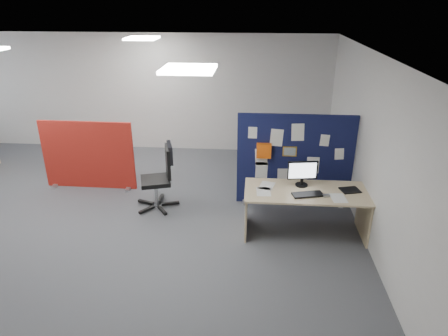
# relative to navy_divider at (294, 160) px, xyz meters

# --- Properties ---
(floor) EXTENTS (9.00, 9.00, 0.00)m
(floor) POSITION_rel_navy_divider_xyz_m (-3.46, -0.88, -0.82)
(floor) COLOR #505257
(floor) RESTS_ON ground
(ceiling) EXTENTS (9.00, 7.00, 0.02)m
(ceiling) POSITION_rel_navy_divider_xyz_m (-3.46, -0.88, 1.88)
(ceiling) COLOR white
(ceiling) RESTS_ON wall_back
(wall_back) EXTENTS (9.00, 0.02, 2.70)m
(wall_back) POSITION_rel_navy_divider_xyz_m (-3.46, 2.62, 0.53)
(wall_back) COLOR silver
(wall_back) RESTS_ON floor
(wall_right) EXTENTS (0.02, 7.00, 2.70)m
(wall_right) POSITION_rel_navy_divider_xyz_m (1.04, -0.88, 0.53)
(wall_right) COLOR silver
(wall_right) RESTS_ON floor
(ceiling_lights) EXTENTS (4.10, 4.10, 0.04)m
(ceiling_lights) POSITION_rel_navy_divider_xyz_m (-3.13, -0.22, 1.85)
(ceiling_lights) COLOR white
(ceiling_lights) RESTS_ON ceiling
(navy_divider) EXTENTS (1.99, 0.30, 1.64)m
(navy_divider) POSITION_rel_navy_divider_xyz_m (0.00, 0.00, 0.00)
(navy_divider) COLOR #10153B
(navy_divider) RESTS_ON floor
(main_desk) EXTENTS (1.86, 0.83, 0.73)m
(main_desk) POSITION_rel_navy_divider_xyz_m (0.12, -0.94, -0.26)
(main_desk) COLOR #D2BB87
(main_desk) RESTS_ON floor
(monitor_main) EXTENTS (0.46, 0.19, 0.40)m
(monitor_main) POSITION_rel_navy_divider_xyz_m (0.06, -0.80, 0.13)
(monitor_main) COLOR black
(monitor_main) RESTS_ON main_desk
(keyboard) EXTENTS (0.48, 0.28, 0.02)m
(keyboard) POSITION_rel_navy_divider_xyz_m (0.12, -1.12, -0.08)
(keyboard) COLOR black
(keyboard) RESTS_ON main_desk
(mouse) EXTENTS (0.11, 0.08, 0.03)m
(mouse) POSITION_rel_navy_divider_xyz_m (0.39, -1.14, -0.08)
(mouse) COLOR #A4A5AA
(mouse) RESTS_ON main_desk
(paper_tray) EXTENTS (0.33, 0.29, 0.01)m
(paper_tray) POSITION_rel_navy_divider_xyz_m (0.78, -0.92, -0.09)
(paper_tray) COLOR black
(paper_tray) RESTS_ON main_desk
(red_divider) EXTENTS (1.77, 0.30, 1.33)m
(red_divider) POSITION_rel_navy_divider_xyz_m (-3.82, 0.34, -0.17)
(red_divider) COLOR #A61F15
(red_divider) RESTS_ON floor
(office_chair) EXTENTS (0.76, 0.73, 1.14)m
(office_chair) POSITION_rel_navy_divider_xyz_m (-2.25, -0.32, -0.17)
(office_chair) COLOR black
(office_chair) RESTS_ON floor
(desk_papers) EXTENTS (1.32, 0.67, 0.00)m
(desk_papers) POSITION_rel_navy_divider_xyz_m (-0.15, -1.03, -0.09)
(desk_papers) COLOR white
(desk_papers) RESTS_ON main_desk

